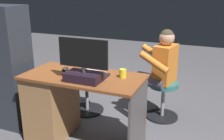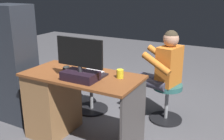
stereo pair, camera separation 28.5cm
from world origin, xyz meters
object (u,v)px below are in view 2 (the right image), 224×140
object	(u,v)px
computer_mouse	(66,67)
visitor_chair	(167,99)
desk	(60,100)
monitor	(80,67)
tv_remote	(73,72)
office_chair_teddy	(91,91)
cup	(120,74)
person	(161,68)
teddy_bear	(91,66)
keyboard	(87,73)

from	to	relation	value
computer_mouse	visitor_chair	size ratio (longest dim) A/B	0.20
desk	monitor	distance (m)	0.64
tv_remote	visitor_chair	world-z (taller)	tv_remote
tv_remote	visitor_chair	xyz separation A→B (m)	(-0.76, -0.87, -0.48)
desk	office_chair_teddy	distance (m)	0.67
cup	visitor_chair	size ratio (longest dim) A/B	0.18
office_chair_teddy	person	size ratio (longest dim) A/B	0.42
teddy_bear	visitor_chair	distance (m)	1.05
cup	tv_remote	size ratio (longest dim) A/B	0.58
tv_remote	teddy_bear	bearing A→B (deg)	-76.81
visitor_chair	person	distance (m)	0.40
tv_remote	visitor_chair	size ratio (longest dim) A/B	0.31
monitor	desk	bearing A→B (deg)	-19.10
person	monitor	bearing A→B (deg)	64.18
computer_mouse	person	world-z (taller)	person
keyboard	person	distance (m)	0.97
computer_mouse	tv_remote	bearing A→B (deg)	153.11
cup	tv_remote	xyz separation A→B (m)	(0.51, 0.09, -0.03)
desk	teddy_bear	xyz separation A→B (m)	(0.01, -0.67, 0.22)
keyboard	teddy_bear	world-z (taller)	teddy_bear
keyboard	cup	size ratio (longest dim) A/B	4.84
cup	office_chair_teddy	distance (m)	1.05
computer_mouse	office_chair_teddy	size ratio (longest dim) A/B	0.20
computer_mouse	office_chair_teddy	bearing A→B (deg)	-83.41
person	keyboard	bearing A→B (deg)	57.09
computer_mouse	person	size ratio (longest dim) A/B	0.08
person	office_chair_teddy	bearing A→B (deg)	12.17
person	teddy_bear	bearing A→B (deg)	11.50
desk	visitor_chair	bearing A→B (deg)	-137.86
computer_mouse	desk	bearing A→B (deg)	52.08
tv_remote	teddy_bear	size ratio (longest dim) A/B	0.47
visitor_chair	person	bearing A→B (deg)	12.17
person	computer_mouse	bearing A→B (deg)	43.60
monitor	cup	bearing A→B (deg)	-143.25
keyboard	tv_remote	world-z (taller)	keyboard
monitor	teddy_bear	size ratio (longest dim) A/B	1.56
monitor	tv_remote	bearing A→B (deg)	-35.47
tv_remote	teddy_bear	xyz separation A→B (m)	(0.21, -0.67, -0.15)
monitor	visitor_chair	size ratio (longest dim) A/B	1.03
visitor_chair	monitor	bearing A→B (deg)	60.64
monitor	teddy_bear	xyz separation A→B (m)	(0.41, -0.81, -0.27)
computer_mouse	teddy_bear	distance (m)	0.62
office_chair_teddy	teddy_bear	size ratio (longest dim) A/B	1.52
desk	person	bearing A→B (deg)	-135.74
keyboard	visitor_chair	size ratio (longest dim) A/B	0.88
teddy_bear	office_chair_teddy	bearing A→B (deg)	90.00
cup	visitor_chair	bearing A→B (deg)	-108.42
tv_remote	person	distance (m)	1.09
tv_remote	desk	bearing A→B (deg)	-3.00
tv_remote	office_chair_teddy	world-z (taller)	tv_remote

